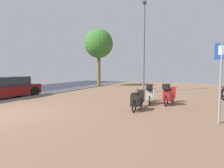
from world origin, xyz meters
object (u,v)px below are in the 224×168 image
at_px(scooter_far, 150,95).
at_px(parking_sign, 221,74).
at_px(street_tree, 99,44).
at_px(parked_car_near, 6,88).
at_px(scooter_mid, 137,100).
at_px(lamp_post, 144,43).
at_px(scooter_near, 168,95).

relative_size(scooter_far, parking_sign, 0.67).
bearing_deg(street_tree, parked_car_near, -96.94).
xyz_separation_m(scooter_mid, parked_car_near, (-7.92, -0.27, 0.20)).
height_order(scooter_mid, scooter_far, scooter_far).
height_order(scooter_far, parking_sign, parking_sign).
bearing_deg(scooter_mid, lamp_post, 103.00).
bearing_deg(parking_sign, scooter_mid, 164.32).
xyz_separation_m(scooter_far, parked_car_near, (-8.07, -1.93, 0.15)).
distance_m(parked_car_near, lamp_post, 9.46).
height_order(scooter_near, street_tree, street_tree).
height_order(parked_car_near, lamp_post, lamp_post).
relative_size(scooter_mid, scooter_far, 1.07).
bearing_deg(scooter_far, scooter_mid, -95.11).
bearing_deg(scooter_far, street_tree, 133.69).
relative_size(scooter_near, scooter_mid, 1.00).
distance_m(scooter_near, scooter_mid, 2.04).
relative_size(scooter_mid, street_tree, 0.32).
distance_m(scooter_near, street_tree, 11.26).
xyz_separation_m(scooter_near, lamp_post, (-2.37, 4.08, 3.13)).
bearing_deg(street_tree, lamp_post, -29.61).
bearing_deg(lamp_post, scooter_far, -70.28).
height_order(scooter_mid, lamp_post, lamp_post).
distance_m(scooter_near, scooter_far, 0.88).
xyz_separation_m(scooter_mid, scooter_far, (0.15, 1.66, 0.05)).
bearing_deg(parking_sign, street_tree, 134.91).
height_order(scooter_far, street_tree, street_tree).
bearing_deg(scooter_near, parked_car_near, -167.20).
height_order(scooter_far, lamp_post, lamp_post).
bearing_deg(scooter_mid, parking_sign, -15.68).
distance_m(scooter_far, parking_sign, 3.89).
bearing_deg(street_tree, scooter_near, -42.54).
bearing_deg(scooter_near, lamp_post, 120.17).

